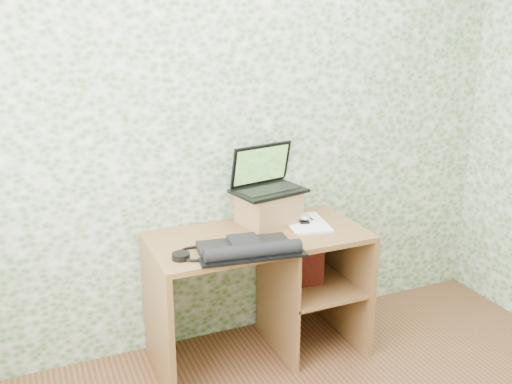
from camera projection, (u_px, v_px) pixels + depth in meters
name	position (u px, v px, depth m)	size (l,w,h in m)	color
wall_back	(237.00, 127.00, 3.26)	(3.50, 3.50, 0.00)	white
desk	(268.00, 274.00, 3.28)	(1.20, 0.60, 0.75)	brown
riser	(268.00, 208.00, 3.30)	(0.31, 0.26, 0.19)	#9A6D45
laptop	(266.00, 180.00, 3.29)	(0.44, 0.35, 0.26)	black
keyboard	(248.00, 248.00, 2.90)	(0.55, 0.34, 0.08)	black
headphones	(196.00, 253.00, 2.88)	(0.26, 0.22, 0.03)	black
notepad	(306.00, 223.00, 3.30)	(0.22, 0.32, 0.01)	white
mouse	(303.00, 218.00, 3.30)	(0.07, 0.11, 0.04)	silver
pen	(307.00, 216.00, 3.39)	(0.01, 0.01, 0.14)	black
red_box	(303.00, 262.00, 3.32)	(0.24, 0.08, 0.29)	maroon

